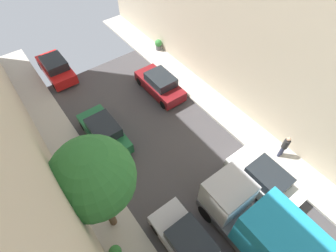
% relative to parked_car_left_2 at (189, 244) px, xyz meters
% --- Properties ---
extents(ground, '(32.00, 32.00, 0.00)m').
position_rel_parked_car_left_2_xyz_m(ground, '(2.70, -0.58, -0.72)').
color(ground, '#423F42').
extents(sidewalk_right, '(2.00, 44.00, 0.15)m').
position_rel_parked_car_left_2_xyz_m(sidewalk_right, '(7.70, -0.58, -0.64)').
color(sidewalk_right, '#B7B2A8').
rests_on(sidewalk_right, ground).
extents(parked_car_left_2, '(1.78, 4.20, 1.57)m').
position_rel_parked_car_left_2_xyz_m(parked_car_left_2, '(0.00, 0.00, 0.00)').
color(parked_car_left_2, silver).
rests_on(parked_car_left_2, ground).
extents(parked_car_left_3, '(1.78, 4.20, 1.57)m').
position_rel_parked_car_left_2_xyz_m(parked_car_left_3, '(0.00, 8.28, 0.00)').
color(parked_car_left_3, '#1E6638').
rests_on(parked_car_left_3, ground).
extents(parked_car_left_4, '(1.78, 4.20, 1.57)m').
position_rel_parked_car_left_2_xyz_m(parked_car_left_4, '(0.00, 16.22, 0.00)').
color(parked_car_left_4, red).
rests_on(parked_car_left_4, ground).
extents(parked_car_right_2, '(1.78, 4.20, 1.57)m').
position_rel_parked_car_left_2_xyz_m(parked_car_right_2, '(5.40, 0.06, 0.00)').
color(parked_car_right_2, white).
rests_on(parked_car_right_2, ground).
extents(parked_car_right_3, '(1.78, 4.20, 1.57)m').
position_rel_parked_car_left_2_xyz_m(parked_car_right_3, '(5.40, 9.78, 0.00)').
color(parked_car_right_3, maroon).
rests_on(parked_car_right_3, ground).
extents(delivery_truck, '(2.26, 6.60, 3.38)m').
position_rel_parked_car_left_2_xyz_m(delivery_truck, '(2.70, -2.14, 1.07)').
color(delivery_truck, '#4C4C51').
rests_on(delivery_truck, ground).
extents(pedestrian, '(0.40, 0.36, 1.72)m').
position_rel_parked_car_left_2_xyz_m(pedestrian, '(7.83, 0.71, 0.35)').
color(pedestrian, '#2D334C').
rests_on(pedestrian, sidewalk_right).
extents(street_tree_0, '(3.26, 3.26, 6.36)m').
position_rel_parked_car_left_2_xyz_m(street_tree_0, '(-2.27, 3.22, 4.12)').
color(street_tree_0, brown).
rests_on(street_tree_0, sidewalk_left).
extents(potted_plant_1, '(0.61, 0.61, 0.93)m').
position_rel_parked_car_left_2_xyz_m(potted_plant_1, '(8.36, 14.11, -0.07)').
color(potted_plant_1, slate).
rests_on(potted_plant_1, sidewalk_right).
extents(potted_plant_2, '(0.59, 0.59, 0.89)m').
position_rel_parked_car_left_2_xyz_m(potted_plant_2, '(-2.90, 1.76, -0.06)').
color(potted_plant_2, '#B2A899').
rests_on(potted_plant_2, sidewalk_left).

